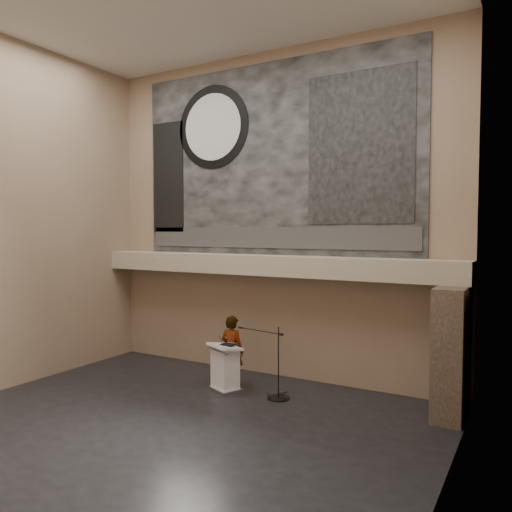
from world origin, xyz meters
The scene contains 19 objects.
floor centered at (0.00, 0.00, 0.00)m, with size 10.00×10.00×0.00m, color black.
wall_back centered at (0.00, 4.00, 4.25)m, with size 10.00×0.02×8.50m, color #8A6F57.
wall_left centered at (-5.00, 0.00, 4.25)m, with size 0.02×8.00×8.50m, color #8A6F57.
wall_right centered at (5.00, 0.00, 4.25)m, with size 0.02×8.00×8.50m, color #8A6F57.
soffit centered at (0.00, 3.60, 2.95)m, with size 10.00×0.80×0.50m, color tan.
sprinkler_left centered at (-1.60, 3.55, 2.67)m, with size 0.04×0.04×0.06m, color #B2893D.
sprinkler_right centered at (1.90, 3.55, 2.67)m, with size 0.04×0.04×0.06m, color #B2893D.
banner centered at (0.00, 3.97, 5.70)m, with size 8.00×0.05×5.00m, color black.
banner_text_strip centered at (0.00, 3.93, 3.65)m, with size 7.76×0.02×0.55m, color #303030.
banner_clock_rim centered at (-1.80, 3.93, 6.70)m, with size 2.30×2.30×0.02m, color black.
banner_clock_face centered at (-1.80, 3.91, 6.70)m, with size 1.84×1.84×0.02m, color silver.
banner_building_print centered at (2.40, 3.93, 5.80)m, with size 2.60×0.02×3.60m, color black.
banner_brick_print centered at (-3.40, 3.93, 5.40)m, with size 1.10×0.02×3.20m, color black.
stone_pier centered at (4.65, 3.15, 1.35)m, with size 0.60×1.40×2.70m, color #3E3026.
lectern centered at (-0.31, 2.24, 0.55)m, with size 0.98×0.86×1.14m.
binder centered at (-0.24, 2.26, 1.12)m, with size 0.31×0.25×0.04m, color black.
papers centered at (-0.42, 2.19, 1.10)m, with size 0.23×0.32×0.01m, color silver.
speaker_person centered at (-0.37, 2.66, 0.87)m, with size 0.64×0.42×1.75m, color silver.
mic_stand centered at (1.02, 2.38, 0.25)m, with size 1.45×0.52×1.65m.
Camera 1 is at (6.19, -7.61, 3.85)m, focal length 35.00 mm.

